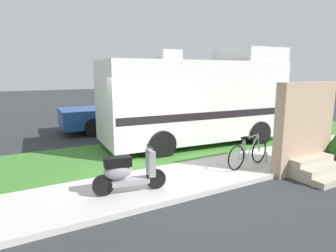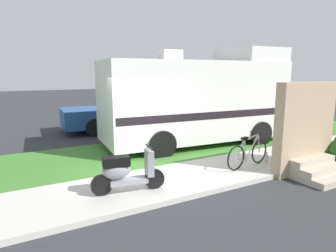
{
  "view_description": "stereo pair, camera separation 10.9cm",
  "coord_description": "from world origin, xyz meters",
  "px_view_note": "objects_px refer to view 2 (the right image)",
  "views": [
    {
      "loc": [
        -3.24,
        -6.86,
        2.64
      ],
      "look_at": [
        0.82,
        0.3,
        1.1
      ],
      "focal_mm": 30.75,
      "sensor_mm": 36.0,
      "label": 1
    },
    {
      "loc": [
        -3.15,
        -6.92,
        2.64
      ],
      "look_at": [
        0.82,
        0.3,
        1.1
      ],
      "focal_mm": 30.75,
      "sensor_mm": 36.0,
      "label": 2
    }
  ],
  "objects_px": {
    "scooter": "(126,172)",
    "bottle_green": "(266,158)",
    "bicycle": "(248,153)",
    "motorhome_rv": "(197,99)",
    "pickup_truck_near": "(137,109)"
  },
  "relations": [
    {
      "from": "motorhome_rv",
      "to": "pickup_truck_near",
      "type": "relative_size",
      "value": 1.19
    },
    {
      "from": "bicycle",
      "to": "bottle_green",
      "type": "relative_size",
      "value": 5.59
    },
    {
      "from": "bicycle",
      "to": "pickup_truck_near",
      "type": "xyz_separation_m",
      "value": [
        -0.24,
        7.12,
        0.44
      ]
    },
    {
      "from": "scooter",
      "to": "pickup_truck_near",
      "type": "height_order",
      "value": "pickup_truck_near"
    },
    {
      "from": "bicycle",
      "to": "motorhome_rv",
      "type": "bearing_deg",
      "value": 81.25
    },
    {
      "from": "motorhome_rv",
      "to": "bicycle",
      "type": "xyz_separation_m",
      "value": [
        -0.48,
        -3.14,
        -1.18
      ]
    },
    {
      "from": "bicycle",
      "to": "pickup_truck_near",
      "type": "height_order",
      "value": "pickup_truck_near"
    },
    {
      "from": "scooter",
      "to": "bottle_green",
      "type": "xyz_separation_m",
      "value": [
        4.21,
        0.0,
        -0.33
      ]
    },
    {
      "from": "scooter",
      "to": "pickup_truck_near",
      "type": "xyz_separation_m",
      "value": [
        3.25,
        7.13,
        0.36
      ]
    },
    {
      "from": "scooter",
      "to": "bicycle",
      "type": "bearing_deg",
      "value": 0.15
    },
    {
      "from": "pickup_truck_near",
      "to": "scooter",
      "type": "bearing_deg",
      "value": -114.51
    },
    {
      "from": "bottle_green",
      "to": "scooter",
      "type": "bearing_deg",
      "value": -179.93
    },
    {
      "from": "motorhome_rv",
      "to": "bottle_green",
      "type": "height_order",
      "value": "motorhome_rv"
    },
    {
      "from": "scooter",
      "to": "bottle_green",
      "type": "relative_size",
      "value": 5.25
    },
    {
      "from": "motorhome_rv",
      "to": "bicycle",
      "type": "relative_size",
      "value": 4.06
    }
  ]
}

